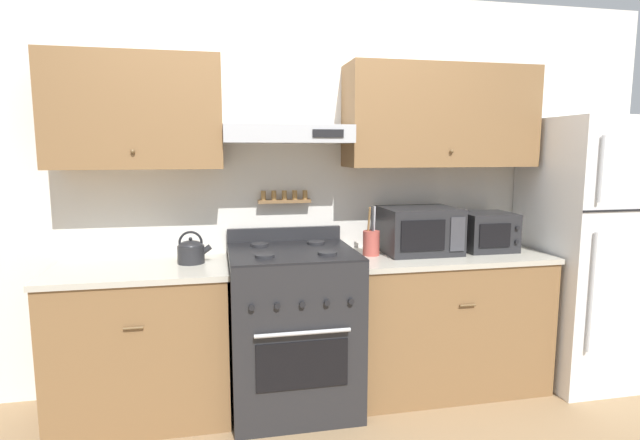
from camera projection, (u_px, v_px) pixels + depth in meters
name	position (u px, v px, depth m)	size (l,w,h in m)	color
ground_plane	(300.00, 426.00, 2.83)	(16.00, 16.00, 0.00)	#937551
wall_back	(292.00, 169.00, 3.22)	(5.20, 0.46, 2.55)	silver
counter_left	(144.00, 341.00, 2.90)	(0.99, 0.64, 0.89)	brown
counter_right	(443.00, 319.00, 3.28)	(1.27, 0.64, 0.89)	brown
stove_range	(293.00, 328.00, 3.02)	(0.74, 0.74, 1.05)	#232326
refrigerator	(589.00, 250.00, 3.37)	(0.72, 0.73, 1.76)	white
tea_kettle	(191.00, 251.00, 2.93)	(0.20, 0.16, 0.19)	#232326
microwave	(419.00, 230.00, 3.23)	(0.47, 0.40, 0.29)	#232326
utensil_crock	(371.00, 242.00, 3.15)	(0.11, 0.11, 0.31)	#B24C42
toaster_oven	(486.00, 232.00, 3.31)	(0.33, 0.31, 0.25)	#232326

